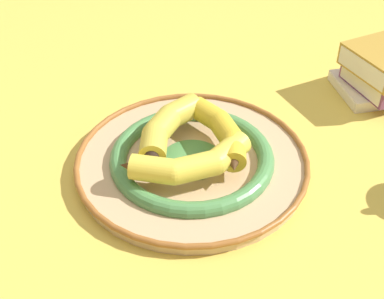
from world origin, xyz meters
TOP-DOWN VIEW (x-y plane):
  - ground_plane at (0.00, 0.00)m, footprint 2.80×2.80m
  - decorative_bowl at (-0.01, 0.02)m, footprint 0.35×0.35m
  - banana_a at (-0.06, 0.00)m, footprint 0.13×0.14m
  - banana_b at (0.03, 0.00)m, footprint 0.07×0.20m
  - banana_c at (-0.02, 0.07)m, footprint 0.18×0.06m

SIDE VIEW (x-z plane):
  - ground_plane at x=0.00m, z-range 0.00..0.00m
  - decorative_bowl at x=-0.01m, z-range 0.00..0.03m
  - banana_c at x=-0.02m, z-range 0.03..0.07m
  - banana_b at x=0.03m, z-range 0.03..0.07m
  - banana_a at x=-0.06m, z-range 0.03..0.07m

